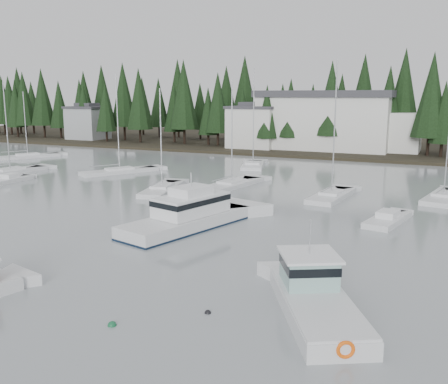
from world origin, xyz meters
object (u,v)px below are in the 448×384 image
object	(u,v)px
house_west	(253,126)
sailboat_7	(232,186)
sailboat_3	(332,197)
sailboat_10	(162,191)
lobster_boat_teal	(315,300)
sailboat_0	(253,166)
sailboat_4	(28,157)
runabout_0	(11,181)
sailboat_11	(120,173)
harbor_inn	(335,121)
sailboat_1	(10,173)
sailboat_5	(443,199)
house_far_west	(88,122)
runabout_1	(387,221)
cabin_cruiser_center	(188,218)

from	to	relation	value
house_west	sailboat_7	size ratio (longest dim) A/B	0.73
sailboat_3	sailboat_10	distance (m)	18.64
lobster_boat_teal	sailboat_7	xyz separation A→B (m)	(-17.73, 29.84, -0.54)
sailboat_0	sailboat_3	size ratio (longest dim) A/B	1.03
sailboat_4	runabout_0	distance (m)	24.94
sailboat_3	sailboat_11	world-z (taller)	sailboat_3
sailboat_10	harbor_inn	bearing A→B (deg)	-24.43
lobster_boat_teal	sailboat_1	distance (m)	55.99
harbor_inn	sailboat_3	bearing A→B (deg)	-77.77
house_west	sailboat_5	xyz separation A→B (m)	(34.94, -35.11, -4.59)
house_west	sailboat_11	bearing A→B (deg)	-100.14
sailboat_3	sailboat_11	bearing A→B (deg)	86.56
sailboat_7	runabout_0	size ratio (longest dim) A/B	2.28
house_far_west	sailboat_0	size ratio (longest dim) A/B	0.57
lobster_boat_teal	sailboat_4	xyz separation A→B (m)	(-60.55, 40.05, -0.54)
house_far_west	runabout_0	size ratio (longest dim) A/B	1.49
harbor_inn	sailboat_11	size ratio (longest dim) A/B	2.13
sailboat_10	runabout_1	size ratio (longest dim) A/B	1.72
lobster_boat_teal	sailboat_0	bearing A→B (deg)	-4.01
sailboat_4	runabout_0	size ratio (longest dim) A/B	2.06
house_west	runabout_1	bearing A→B (deg)	-56.94
sailboat_4	sailboat_7	xyz separation A→B (m)	(42.82, -10.22, 0.00)
sailboat_11	runabout_1	size ratio (longest dim) A/B	2.01
sailboat_1	sailboat_4	distance (m)	17.74
sailboat_1	sailboat_4	world-z (taller)	sailboat_1
cabin_cruiser_center	sailboat_3	distance (m)	18.54
sailboat_5	sailboat_11	world-z (taller)	sailboat_11
sailboat_3	runabout_0	size ratio (longest dim) A/B	2.57
lobster_boat_teal	sailboat_11	bearing A→B (deg)	18.73
sailboat_3	lobster_boat_teal	bearing A→B (deg)	-163.78
house_west	lobster_boat_teal	bearing A→B (deg)	-66.16
house_far_west	sailboat_10	size ratio (longest dim) A/B	0.71
sailboat_7	runabout_1	xyz separation A→B (m)	(18.83, -9.89, 0.07)
sailboat_5	sailboat_7	bearing A→B (deg)	106.58
sailboat_0	sailboat_4	world-z (taller)	sailboat_0
house_west	sailboat_7	bearing A→B (deg)	-72.22
sailboat_1	sailboat_3	xyz separation A→B (m)	(43.97, 1.96, 0.02)
house_west	cabin_cruiser_center	distance (m)	58.45
lobster_boat_teal	sailboat_10	size ratio (longest dim) A/B	0.79
sailboat_7	lobster_boat_teal	bearing A→B (deg)	-140.92
house_west	runabout_1	xyz separation A→B (m)	(30.88, -47.45, -4.52)
cabin_cruiser_center	sailboat_7	bearing A→B (deg)	27.98
harbor_inn	cabin_cruiser_center	xyz separation A→B (m)	(1.28, -59.33, -4.99)
sailboat_0	sailboat_4	distance (m)	39.61
sailboat_11	house_west	bearing A→B (deg)	18.78
lobster_boat_teal	sailboat_0	world-z (taller)	sailboat_0
runabout_0	runabout_1	distance (m)	45.22
house_far_west	sailboat_5	world-z (taller)	sailboat_5
sailboat_4	house_west	bearing A→B (deg)	-21.90
cabin_cruiser_center	runabout_1	world-z (taller)	cabin_cruiser_center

